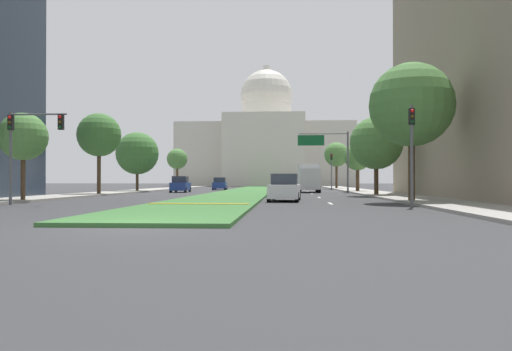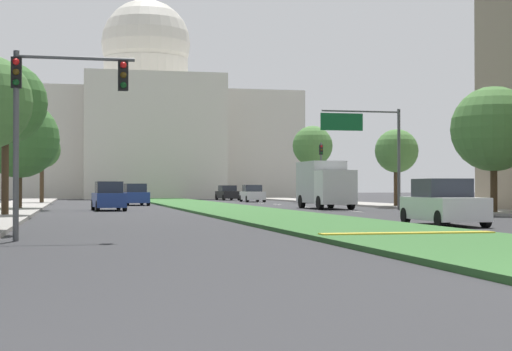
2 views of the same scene
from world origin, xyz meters
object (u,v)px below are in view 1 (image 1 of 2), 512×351
object	(u,v)px
street_tree_right_distant	(336,155)
street_tree_left_near	(23,137)
sedan_lead_stopped	(285,188)
traffic_light_near_right	(412,142)
street_tree_right_near	(411,105)
sedan_distant	(220,184)
sedan_midblock	(180,185)
box_truck_delivery	(309,177)
overhead_guide_sign	(329,149)
street_tree_left_distant	(177,159)
street_tree_left_mid	(99,135)
street_tree_left_far	(137,153)
traffic_light_near_left	(25,137)
street_tree_right_far	(358,158)
sedan_very_far	(299,183)
capitol_building	(266,148)
street_tree_right_mid	(376,143)
sedan_far_horizon	(304,184)
traffic_light_far_right	(332,166)

from	to	relation	value
street_tree_right_distant	street_tree_left_near	bearing A→B (deg)	-117.97
sedan_lead_stopped	traffic_light_near_right	bearing A→B (deg)	-47.12
street_tree_left_near	street_tree_right_near	xyz separation A→B (m)	(24.20, 0.16, 1.82)
traffic_light_near_right	sedan_distant	xyz separation A→B (m)	(-15.58, 43.12, -2.50)
street_tree_right_distant	sedan_midblock	world-z (taller)	street_tree_right_distant
street_tree_right_near	box_truck_delivery	xyz separation A→B (m)	(-5.03, 25.45, -4.26)
sedan_distant	box_truck_delivery	bearing A→B (deg)	-47.09
box_truck_delivery	overhead_guide_sign	bearing A→B (deg)	-58.79
street_tree_left_distant	box_truck_delivery	xyz separation A→B (m)	(19.22, -18.77, -2.91)
street_tree_right_near	street_tree_left_mid	bearing A→B (deg)	150.86
street_tree_left_far	sedan_midblock	size ratio (longest dim) A/B	1.57
traffic_light_near_left	street_tree_right_far	size ratio (longest dim) A/B	0.94
street_tree_right_far	sedan_very_far	distance (m)	34.40
sedan_distant	box_truck_delivery	world-z (taller)	box_truck_delivery
traffic_light_near_right	overhead_guide_sign	world-z (taller)	overhead_guide_sign
street_tree_left_near	sedan_very_far	size ratio (longest dim) A/B	1.33
capitol_building	street_tree_left_mid	bearing A→B (deg)	-100.25
street_tree_right_mid	street_tree_right_far	xyz separation A→B (m)	(0.52, 14.44, -0.56)
traffic_light_near_left	street_tree_left_distant	xyz separation A→B (m)	(-2.13, 47.93, 0.79)
traffic_light_near_left	sedan_distant	bearing A→B (deg)	82.78
traffic_light_near_right	sedan_far_horizon	bearing A→B (deg)	93.50
overhead_guide_sign	street_tree_left_distant	bearing A→B (deg)	133.88
street_tree_left_near	street_tree_right_far	world-z (taller)	street_tree_left_near
traffic_light_far_right	box_truck_delivery	size ratio (longest dim) A/B	0.81
street_tree_right_far	sedan_midblock	size ratio (longest dim) A/B	1.25
traffic_light_near_right	street_tree_right_near	xyz separation A→B (m)	(1.24, 4.98, 2.62)
sedan_midblock	sedan_far_horizon	bearing A→B (deg)	60.31
sedan_lead_stopped	box_truck_delivery	world-z (taller)	box_truck_delivery
street_tree_left_far	traffic_light_near_left	bearing A→B (deg)	-84.74
street_tree_right_near	sedan_distant	size ratio (longest dim) A/B	1.79
overhead_guide_sign	street_tree_left_far	world-z (taller)	street_tree_left_far
street_tree_right_mid	street_tree_right_far	distance (m)	14.46
street_tree_right_mid	sedan_very_far	world-z (taller)	street_tree_right_mid
street_tree_left_mid	street_tree_right_near	bearing A→B (deg)	-29.14
overhead_guide_sign	street_tree_right_distant	xyz separation A→B (m)	(3.22, 23.63, 0.63)
traffic_light_near_left	street_tree_left_distant	world-z (taller)	street_tree_left_distant
street_tree_right_near	sedan_lead_stopped	distance (m)	9.42
street_tree_left_near	street_tree_left_far	bearing A→B (deg)	91.42
street_tree_right_far	sedan_very_far	size ratio (longest dim) A/B	1.30
sedan_far_horizon	sedan_very_far	xyz separation A→B (m)	(-0.57, 10.12, -0.01)
overhead_guide_sign	sedan_very_far	xyz separation A→B (m)	(-2.17, 38.16, -3.87)
street_tree_right_near	sedan_far_horizon	bearing A→B (deg)	95.26
street_tree_left_far	street_tree_left_distant	xyz separation A→B (m)	(0.60, 18.37, 0.11)
traffic_light_far_right	street_tree_left_near	world-z (taller)	street_tree_left_near
traffic_light_near_left	traffic_light_near_right	xyz separation A→B (m)	(20.88, -1.27, -0.48)
sedan_very_far	box_truck_delivery	distance (m)	34.87
traffic_light_far_right	street_tree_left_far	bearing A→B (deg)	-151.86
capitol_building	traffic_light_far_right	size ratio (longest dim) A/B	7.39
street_tree_left_distant	sedan_very_far	world-z (taller)	street_tree_left_distant
sedan_distant	box_truck_delivery	distance (m)	17.34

